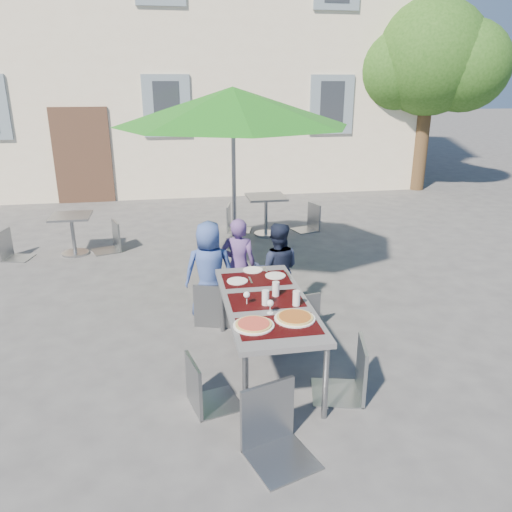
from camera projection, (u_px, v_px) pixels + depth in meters
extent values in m
plane|color=#414143|center=(185.00, 351.00, 5.37)|extent=(90.00, 90.00, 0.00)
cube|color=beige|center=(163.00, 54.00, 14.90)|extent=(13.00, 8.00, 7.00)
cube|color=#472E22|center=(83.00, 156.00, 11.61)|extent=(1.30, 0.06, 2.20)
cube|color=slate|center=(167.00, 106.00, 11.58)|extent=(1.10, 0.06, 1.40)
cube|color=#262B33|center=(167.00, 106.00, 11.56)|extent=(0.60, 0.04, 1.10)
cube|color=slate|center=(332.00, 105.00, 12.25)|extent=(1.10, 0.06, 1.40)
cube|color=#262B33|center=(332.00, 105.00, 12.23)|extent=(0.60, 0.04, 1.10)
cylinder|color=#4B3620|center=(422.00, 136.00, 12.95)|extent=(0.36, 0.36, 2.80)
sphere|color=#1C4612|center=(430.00, 57.00, 12.32)|extent=(2.80, 2.80, 2.80)
sphere|color=#1C4612|center=(394.00, 71.00, 12.57)|extent=(2.00, 2.00, 2.00)
sphere|color=#1C4612|center=(464.00, 66.00, 12.14)|extent=(2.20, 2.20, 2.20)
sphere|color=#1C4612|center=(428.00, 38.00, 12.75)|extent=(1.80, 1.80, 1.80)
cube|color=#454549|center=(266.00, 303.00, 4.81)|extent=(0.80, 1.85, 0.05)
cylinder|color=gray|center=(246.00, 391.00, 4.08)|extent=(0.05, 0.05, 0.70)
cylinder|color=gray|center=(325.00, 383.00, 4.19)|extent=(0.05, 0.05, 0.70)
cylinder|color=gray|center=(222.00, 304.00, 5.68)|extent=(0.05, 0.05, 0.70)
cylinder|color=gray|center=(280.00, 299.00, 5.80)|extent=(0.05, 0.05, 0.70)
cube|color=black|center=(279.00, 326.00, 4.29)|extent=(0.70, 0.42, 0.01)
cube|color=black|center=(266.00, 300.00, 4.80)|extent=(0.70, 0.42, 0.01)
cube|color=black|center=(256.00, 279.00, 5.31)|extent=(0.70, 0.42, 0.01)
cylinder|color=white|center=(254.00, 325.00, 4.28)|extent=(0.36, 0.36, 0.01)
cylinder|color=tan|center=(254.00, 324.00, 4.28)|extent=(0.32, 0.32, 0.01)
cylinder|color=#A82110|center=(254.00, 323.00, 4.28)|extent=(0.28, 0.28, 0.01)
cylinder|color=white|center=(295.00, 318.00, 4.41)|extent=(0.37, 0.37, 0.01)
cylinder|color=tan|center=(295.00, 317.00, 4.41)|extent=(0.33, 0.33, 0.01)
cylinder|color=maroon|center=(295.00, 316.00, 4.40)|extent=(0.28, 0.28, 0.01)
cylinder|color=silver|center=(266.00, 298.00, 4.67)|extent=(0.07, 0.07, 0.15)
cylinder|color=silver|center=(276.00, 289.00, 4.87)|extent=(0.07, 0.07, 0.15)
cylinder|color=silver|center=(296.00, 298.00, 4.66)|extent=(0.07, 0.07, 0.15)
cylinder|color=silver|center=(247.00, 304.00, 4.71)|extent=(0.06, 0.06, 0.00)
cylinder|color=silver|center=(247.00, 301.00, 4.70)|extent=(0.01, 0.01, 0.08)
sphere|color=silver|center=(247.00, 295.00, 4.68)|extent=(0.06, 0.06, 0.06)
cylinder|color=silver|center=(270.00, 313.00, 4.54)|extent=(0.06, 0.06, 0.00)
cylinder|color=silver|center=(270.00, 309.00, 4.52)|extent=(0.01, 0.01, 0.08)
sphere|color=silver|center=(270.00, 303.00, 4.50)|extent=(0.06, 0.06, 0.06)
cylinder|color=white|center=(237.00, 281.00, 5.24)|extent=(0.22, 0.22, 0.01)
cube|color=#A4A7AB|center=(250.00, 280.00, 5.26)|extent=(0.02, 0.18, 0.00)
cylinder|color=white|center=(275.00, 276.00, 5.38)|extent=(0.22, 0.22, 0.01)
cube|color=#A4A7AB|center=(288.00, 275.00, 5.41)|extent=(0.02, 0.18, 0.00)
cylinder|color=white|center=(253.00, 270.00, 5.54)|extent=(0.22, 0.22, 0.01)
cube|color=#A4A7AB|center=(265.00, 269.00, 5.57)|extent=(0.02, 0.18, 0.00)
imported|color=#354D94|center=(210.00, 271.00, 5.93)|extent=(0.62, 0.42, 1.22)
imported|color=#573C7C|center=(239.00, 266.00, 6.11)|extent=(0.51, 0.41, 1.21)
imported|color=#192037|center=(277.00, 270.00, 6.04)|extent=(0.63, 0.45, 1.17)
cube|color=gray|center=(216.00, 283.00, 5.92)|extent=(0.56, 0.56, 0.03)
cube|color=gray|center=(212.00, 268.00, 5.63)|extent=(0.44, 0.16, 0.53)
cylinder|color=gray|center=(235.00, 296.00, 6.16)|extent=(0.02, 0.02, 0.47)
cylinder|color=gray|center=(204.00, 295.00, 6.21)|extent=(0.02, 0.02, 0.47)
cylinder|color=gray|center=(229.00, 309.00, 5.80)|extent=(0.02, 0.02, 0.47)
cylinder|color=gray|center=(197.00, 308.00, 5.85)|extent=(0.02, 0.02, 0.47)
cube|color=gray|center=(261.00, 283.00, 5.98)|extent=(0.53, 0.53, 0.03)
cube|color=gray|center=(269.00, 269.00, 5.73)|extent=(0.41, 0.15, 0.50)
cylinder|color=gray|center=(267.00, 293.00, 6.29)|extent=(0.02, 0.02, 0.44)
cylinder|color=gray|center=(241.00, 298.00, 6.13)|extent=(0.02, 0.02, 0.44)
cylinder|color=gray|center=(281.00, 304.00, 5.98)|extent=(0.02, 0.02, 0.44)
cylinder|color=gray|center=(254.00, 310.00, 5.83)|extent=(0.02, 0.02, 0.44)
cube|color=gray|center=(298.00, 293.00, 5.83)|extent=(0.45, 0.45, 0.03)
cube|color=gray|center=(306.00, 280.00, 5.60)|extent=(0.38, 0.11, 0.45)
cylinder|color=gray|center=(304.00, 301.00, 6.10)|extent=(0.02, 0.02, 0.40)
cylinder|color=gray|center=(280.00, 306.00, 5.98)|extent=(0.02, 0.02, 0.40)
cylinder|color=gray|center=(317.00, 312.00, 5.82)|extent=(0.02, 0.02, 0.40)
cylinder|color=gray|center=(292.00, 317.00, 5.70)|extent=(0.02, 0.02, 0.40)
cube|color=gray|center=(214.00, 361.00, 4.35)|extent=(0.49, 0.49, 0.03)
cube|color=gray|center=(192.00, 341.00, 4.19)|extent=(0.12, 0.40, 0.48)
cylinder|color=gray|center=(241.00, 389.00, 4.34)|extent=(0.02, 0.02, 0.43)
cylinder|color=gray|center=(227.00, 369.00, 4.64)|extent=(0.02, 0.02, 0.43)
cylinder|color=gray|center=(202.00, 399.00, 4.20)|extent=(0.02, 0.02, 0.43)
cylinder|color=gray|center=(190.00, 378.00, 4.51)|extent=(0.02, 0.02, 0.43)
cube|color=#92999D|center=(339.00, 348.00, 4.48)|extent=(0.54, 0.54, 0.03)
cube|color=#92999D|center=(365.00, 322.00, 4.37)|extent=(0.14, 0.44, 0.54)
cylinder|color=#92999D|center=(315.00, 360.00, 4.75)|extent=(0.02, 0.02, 0.47)
cylinder|color=#92999D|center=(318.00, 383.00, 4.39)|extent=(0.02, 0.02, 0.47)
cylinder|color=#92999D|center=(356.00, 361.00, 4.73)|extent=(0.02, 0.02, 0.47)
cylinder|color=#92999D|center=(362.00, 385.00, 4.36)|extent=(0.02, 0.02, 0.47)
cube|color=gray|center=(283.00, 406.00, 3.65)|extent=(0.59, 0.59, 0.03)
cube|color=gray|center=(268.00, 358.00, 3.74)|extent=(0.45, 0.18, 0.56)
cylinder|color=gray|center=(272.00, 460.00, 3.48)|extent=(0.02, 0.02, 0.49)
cylinder|color=gray|center=(319.00, 442.00, 3.66)|extent=(0.02, 0.02, 0.49)
cylinder|color=gray|center=(246.00, 427.00, 3.81)|extent=(0.02, 0.02, 0.49)
cylinder|color=gray|center=(291.00, 412.00, 3.99)|extent=(0.02, 0.02, 0.49)
cylinder|color=#A4A7AB|center=(235.00, 278.00, 7.21)|extent=(0.50, 0.50, 0.11)
cylinder|color=gray|center=(234.00, 197.00, 6.82)|extent=(0.06, 0.06, 2.49)
cone|color=#1B6D18|center=(233.00, 106.00, 6.42)|extent=(3.12, 3.12, 0.49)
cylinder|color=#A4A7AB|center=(75.00, 253.00, 8.37)|extent=(0.44, 0.44, 0.04)
cylinder|color=gray|center=(73.00, 236.00, 8.27)|extent=(0.06, 0.06, 0.63)
cube|color=gray|center=(71.00, 216.00, 8.16)|extent=(0.63, 0.63, 0.04)
cube|color=gray|center=(15.00, 233.00, 8.02)|extent=(0.49, 0.49, 0.03)
cube|color=gray|center=(1.00, 219.00, 7.95)|extent=(0.12, 0.40, 0.48)
cylinder|color=gray|center=(22.00, 250.00, 7.93)|extent=(0.02, 0.02, 0.42)
cylinder|color=gray|center=(32.00, 243.00, 8.25)|extent=(0.02, 0.02, 0.42)
cylinder|color=gray|center=(1.00, 249.00, 7.94)|extent=(0.02, 0.02, 0.42)
cylinder|color=gray|center=(12.00, 243.00, 8.27)|extent=(0.02, 0.02, 0.42)
cube|color=gray|center=(103.00, 226.00, 8.37)|extent=(0.53, 0.53, 0.03)
cube|color=gray|center=(114.00, 210.00, 8.38)|extent=(0.17, 0.41, 0.50)
cylinder|color=gray|center=(92.00, 238.00, 8.51)|extent=(0.02, 0.02, 0.44)
cylinder|color=gray|center=(96.00, 243.00, 8.21)|extent=(0.02, 0.02, 0.44)
cylinder|color=gray|center=(113.00, 235.00, 8.67)|extent=(0.02, 0.02, 0.44)
cylinder|color=gray|center=(118.00, 240.00, 8.38)|extent=(0.02, 0.02, 0.44)
cylinder|color=#A4A7AB|center=(266.00, 234.00, 9.42)|extent=(0.44, 0.44, 0.04)
cylinder|color=gray|center=(266.00, 217.00, 9.31)|extent=(0.06, 0.06, 0.70)
cube|color=gray|center=(266.00, 197.00, 9.19)|extent=(0.70, 0.70, 0.04)
cube|color=gray|center=(239.00, 208.00, 9.53)|extent=(0.52, 0.52, 0.03)
cube|color=gray|center=(228.00, 194.00, 9.46)|extent=(0.14, 0.42, 0.51)
cylinder|color=gray|center=(248.00, 222.00, 9.43)|extent=(0.02, 0.02, 0.45)
cylinder|color=gray|center=(250.00, 217.00, 9.77)|extent=(0.02, 0.02, 0.45)
cylinder|color=gray|center=(229.00, 222.00, 9.45)|extent=(0.02, 0.02, 0.45)
cylinder|color=gray|center=(231.00, 217.00, 9.80)|extent=(0.02, 0.02, 0.45)
cube|color=gray|center=(305.00, 207.00, 9.56)|extent=(0.53, 0.53, 0.03)
cube|color=gray|center=(315.00, 193.00, 9.56)|extent=(0.15, 0.42, 0.51)
cylinder|color=gray|center=(292.00, 218.00, 9.72)|extent=(0.02, 0.02, 0.45)
cylinder|color=gray|center=(302.00, 222.00, 9.41)|extent=(0.02, 0.02, 0.45)
cylinder|color=gray|center=(308.00, 216.00, 9.88)|extent=(0.02, 0.02, 0.45)
cylinder|color=gray|center=(318.00, 220.00, 9.56)|extent=(0.02, 0.02, 0.45)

